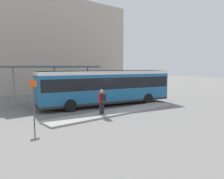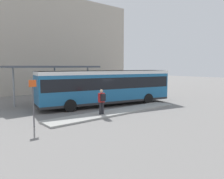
# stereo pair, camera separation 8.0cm
# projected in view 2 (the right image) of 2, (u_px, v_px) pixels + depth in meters

# --- Properties ---
(ground_plane) EXTENTS (120.00, 120.00, 0.00)m
(ground_plane) POSITION_uv_depth(u_px,v_px,m) (107.00, 105.00, 20.14)
(ground_plane) COLOR slate
(curb_island) EXTENTS (11.78, 1.80, 0.12)m
(curb_island) POSITION_uv_depth(u_px,v_px,m) (117.00, 112.00, 17.00)
(curb_island) COLOR #9E9E99
(curb_island) RESTS_ON ground_plane
(city_bus) EXTENTS (12.69, 4.87, 3.19)m
(city_bus) POSITION_uv_depth(u_px,v_px,m) (107.00, 85.00, 19.95)
(city_bus) COLOR #1E6093
(city_bus) RESTS_ON ground_plane
(pedestrian_waiting) EXTENTS (0.47, 0.50, 1.82)m
(pedestrian_waiting) POSITION_uv_depth(u_px,v_px,m) (102.00, 100.00, 15.73)
(pedestrian_waiting) COLOR #232328
(pedestrian_waiting) RESTS_ON curb_island
(bicycle_green) EXTENTS (0.48, 1.79, 0.78)m
(bicycle_green) POSITION_uv_depth(u_px,v_px,m) (147.00, 92.00, 27.39)
(bicycle_green) COLOR black
(bicycle_green) RESTS_ON ground_plane
(bicycle_red) EXTENTS (0.48, 1.56, 0.68)m
(bicycle_red) POSITION_uv_depth(u_px,v_px,m) (141.00, 92.00, 27.68)
(bicycle_red) COLOR black
(bicycle_red) RESTS_ON ground_plane
(bicycle_orange) EXTENTS (0.48, 1.61, 0.70)m
(bicycle_orange) POSITION_uv_depth(u_px,v_px,m) (138.00, 91.00, 28.37)
(bicycle_orange) COLOR black
(bicycle_orange) RESTS_ON ground_plane
(station_shelter) EXTENTS (9.19, 2.75, 3.64)m
(station_shelter) POSITION_uv_depth(u_px,v_px,m) (55.00, 68.00, 21.47)
(station_shelter) COLOR #4C515B
(station_shelter) RESTS_ON ground_plane
(potted_planter_near_shelter) EXTENTS (0.72, 0.72, 1.24)m
(potted_planter_near_shelter) POSITION_uv_depth(u_px,v_px,m) (61.00, 99.00, 19.65)
(potted_planter_near_shelter) COLOR slate
(potted_planter_near_shelter) RESTS_ON ground_plane
(platform_sign) EXTENTS (0.44, 0.08, 2.80)m
(platform_sign) POSITION_uv_depth(u_px,v_px,m) (33.00, 101.00, 12.81)
(platform_sign) COLOR #4C4C51
(platform_sign) RESTS_ON ground_plane
(station_building) EXTENTS (28.83, 14.18, 13.25)m
(station_building) POSITION_uv_depth(u_px,v_px,m) (24.00, 47.00, 33.59)
(station_building) COLOR #B2A899
(station_building) RESTS_ON ground_plane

